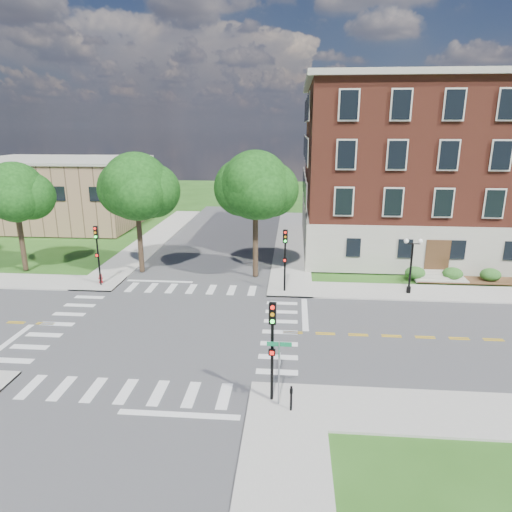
# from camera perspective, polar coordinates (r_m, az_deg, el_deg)

# --- Properties ---
(ground) EXTENTS (160.00, 160.00, 0.00)m
(ground) POSITION_cam_1_polar(r_m,az_deg,el_deg) (29.80, -11.13, -8.84)
(ground) COLOR #244C15
(ground) RESTS_ON ground
(road_ew) EXTENTS (90.00, 12.00, 0.01)m
(road_ew) POSITION_cam_1_polar(r_m,az_deg,el_deg) (29.80, -11.13, -8.84)
(road_ew) COLOR #3D3D3F
(road_ew) RESTS_ON ground
(road_ns) EXTENTS (12.00, 90.00, 0.01)m
(road_ns) POSITION_cam_1_polar(r_m,az_deg,el_deg) (29.80, -11.13, -8.83)
(road_ns) COLOR #3D3D3F
(road_ns) RESTS_ON ground
(sidewalk_ne) EXTENTS (34.00, 34.00, 0.12)m
(sidewalk_ne) POSITION_cam_1_polar(r_m,az_deg,el_deg) (43.77, 14.44, -0.86)
(sidewalk_ne) COLOR #9E9B93
(sidewalk_ne) RESTS_ON ground
(sidewalk_nw) EXTENTS (34.00, 34.00, 0.12)m
(sidewalk_nw) POSITION_cam_1_polar(r_m,az_deg,el_deg) (48.98, -23.75, 0.05)
(sidewalk_nw) COLOR #9E9B93
(sidewalk_nw) RESTS_ON ground
(crosswalk_east) EXTENTS (2.20, 10.20, 0.02)m
(crosswalk_east) POSITION_cam_1_polar(r_m,az_deg,el_deg) (28.75, 3.01, -9.50)
(crosswalk_east) COLOR silver
(crosswalk_east) RESTS_ON ground
(stop_bar_east) EXTENTS (0.40, 5.50, 0.00)m
(stop_bar_east) POSITION_cam_1_polar(r_m,az_deg,el_deg) (31.49, 6.12, -7.23)
(stop_bar_east) COLOR silver
(stop_bar_east) RESTS_ON ground
(main_building) EXTENTS (30.60, 22.40, 16.50)m
(main_building) POSITION_cam_1_polar(r_m,az_deg,el_deg) (50.74, 23.67, 10.12)
(main_building) COLOR #9F9C8C
(main_building) RESTS_ON ground
(secondary_building) EXTENTS (20.40, 15.40, 8.30)m
(secondary_building) POSITION_cam_1_polar(r_m,az_deg,el_deg) (63.94, -23.34, 7.42)
(secondary_building) COLOR #977253
(secondary_building) RESTS_ON ground
(tree_b) EXTENTS (5.05, 5.05, 9.40)m
(tree_b) POSITION_cam_1_polar(r_m,az_deg,el_deg) (43.72, -27.93, 7.05)
(tree_b) COLOR black
(tree_b) RESTS_ON ground
(tree_c) EXTENTS (5.68, 5.68, 10.22)m
(tree_c) POSITION_cam_1_polar(r_m,az_deg,el_deg) (39.52, -14.75, 8.36)
(tree_c) COLOR black
(tree_c) RESTS_ON ground
(tree_d) EXTENTS (5.57, 5.57, 10.44)m
(tree_d) POSITION_cam_1_polar(r_m,az_deg,el_deg) (36.93, -0.08, 8.81)
(tree_d) COLOR black
(tree_d) RESTS_ON ground
(traffic_signal_se) EXTENTS (0.34, 0.38, 4.80)m
(traffic_signal_se) POSITION_cam_1_polar(r_m,az_deg,el_deg) (20.69, 2.05, -10.34)
(traffic_signal_se) COLOR black
(traffic_signal_se) RESTS_ON ground
(traffic_signal_ne) EXTENTS (0.37, 0.43, 4.80)m
(traffic_signal_ne) POSITION_cam_1_polar(r_m,az_deg,el_deg) (34.35, 3.66, 0.45)
(traffic_signal_ne) COLOR black
(traffic_signal_ne) RESTS_ON ground
(traffic_signal_nw) EXTENTS (0.36, 0.41, 4.80)m
(traffic_signal_nw) POSITION_cam_1_polar(r_m,az_deg,el_deg) (37.69, -19.22, 0.98)
(traffic_signal_nw) COLOR black
(traffic_signal_nw) RESTS_ON ground
(twin_lamp_west) EXTENTS (1.36, 0.36, 4.23)m
(twin_lamp_west) POSITION_cam_1_polar(r_m,az_deg,el_deg) (35.96, 18.83, -0.78)
(twin_lamp_west) COLOR black
(twin_lamp_west) RESTS_ON ground
(street_sign_pole) EXTENTS (1.10, 1.10, 3.10)m
(street_sign_pole) POSITION_cam_1_polar(r_m,az_deg,el_deg) (20.79, 2.92, -12.94)
(street_sign_pole) COLOR gray
(street_sign_pole) RESTS_ON ground
(push_button_post) EXTENTS (0.14, 0.21, 1.20)m
(push_button_post) POSITION_cam_1_polar(r_m,az_deg,el_deg) (21.17, 4.41, -17.18)
(push_button_post) COLOR black
(push_button_post) RESTS_ON ground
(fire_hydrant) EXTENTS (0.35, 0.35, 0.75)m
(fire_hydrant) POSITION_cam_1_polar(r_m,az_deg,el_deg) (38.94, -18.84, -2.70)
(fire_hydrant) COLOR #A60C13
(fire_hydrant) RESTS_ON ground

